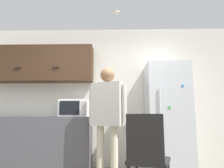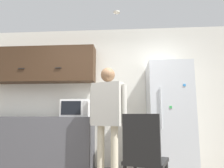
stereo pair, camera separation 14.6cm
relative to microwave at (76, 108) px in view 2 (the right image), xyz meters
name	(u,v)px [view 2 (the right image)]	position (x,y,z in m)	size (l,w,h in m)	color
back_wall	(105,95)	(0.48, 0.36, 0.27)	(6.00, 0.06, 2.70)	silver
counter	(37,143)	(-0.72, 0.05, -0.62)	(2.01, 0.57, 0.93)	#4C4C51
upper_cabinets	(44,65)	(-0.72, 0.17, 0.85)	(2.01, 0.35, 0.69)	#3D2819
microwave	(76,108)	(0.00, 0.00, 0.00)	(0.48, 0.41, 0.30)	white
person	(108,109)	(0.60, -0.44, -0.03)	(0.59, 0.38, 1.71)	beige
refrigerator	(170,117)	(1.63, -0.01, -0.15)	(0.71, 0.70, 1.86)	silver
chair	(144,155)	(1.08, -1.27, -0.55)	(0.55, 0.55, 0.98)	black
ceiling_light	(117,12)	(0.75, -0.40, 1.60)	(0.11, 0.11, 0.01)	white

